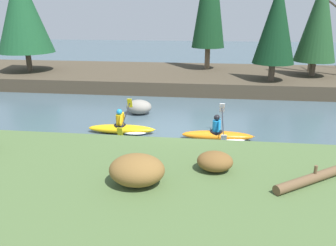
% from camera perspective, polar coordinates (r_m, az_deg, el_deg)
% --- Properties ---
extents(ground_plane, '(90.00, 90.00, 0.00)m').
position_cam_1_polar(ground_plane, '(13.23, 2.49, -1.85)').
color(ground_plane, '#425660').
extents(riverbank_near, '(44.00, 6.07, 0.72)m').
position_cam_1_polar(riverbank_near, '(8.24, -0.60, -12.62)').
color(riverbank_near, '#4C6638').
rests_on(riverbank_near, ground).
extents(riverbank_far, '(44.00, 8.02, 0.81)m').
position_cam_1_polar(riverbank_far, '(22.67, 4.56, 7.90)').
color(riverbank_far, '#473D2D').
rests_on(riverbank_far, ground).
extents(conifer_tree_far_left, '(3.62, 3.62, 6.60)m').
position_cam_1_polar(conifer_tree_far_left, '(24.35, -24.07, 17.42)').
color(conifer_tree_far_left, brown).
rests_on(conifer_tree_far_left, riverbank_far).
extents(conifer_tree_mid_left, '(2.36, 2.36, 5.60)m').
position_cam_1_polar(conifer_tree_mid_left, '(20.13, 18.39, 16.29)').
color(conifer_tree_mid_left, brown).
rests_on(conifer_tree_mid_left, riverbank_far).
extents(conifer_tree_centre, '(2.46, 2.46, 6.06)m').
position_cam_1_polar(conifer_tree_centre, '(22.55, 24.88, 16.19)').
color(conifer_tree_centre, brown).
rests_on(conifer_tree_centre, riverbank_far).
extents(bare_tree_upstream, '(3.84, 3.79, 6.99)m').
position_cam_1_polar(bare_tree_upstream, '(24.32, 24.42, 15.87)').
color(bare_tree_upstream, '#7A664C').
rests_on(bare_tree_upstream, riverbank_far).
extents(shrub_clump_third, '(1.34, 1.12, 0.73)m').
position_cam_1_polar(shrub_clump_third, '(7.91, -5.43, -8.13)').
color(shrub_clump_third, brown).
rests_on(shrub_clump_third, riverbank_near).
extents(shrub_clump_far_end, '(0.94, 0.78, 0.51)m').
position_cam_1_polar(shrub_clump_far_end, '(8.64, 8.18, -6.62)').
color(shrub_clump_far_end, brown).
rests_on(shrub_clump_far_end, riverbank_near).
extents(kayaker_lead, '(2.77, 2.06, 1.20)m').
position_cam_1_polar(kayaker_lead, '(12.67, 9.11, -2.07)').
color(kayaker_lead, orange).
rests_on(kayaker_lead, ground).
extents(kayaker_middle, '(2.78, 2.07, 1.20)m').
position_cam_1_polar(kayaker_middle, '(13.33, -7.64, -0.93)').
color(kayaker_middle, yellow).
rests_on(kayaker_middle, ground).
extents(boulder_midstream, '(1.21, 0.95, 0.69)m').
position_cam_1_polar(boulder_midstream, '(15.75, -5.08, 2.80)').
color(boulder_midstream, gray).
rests_on(boulder_midstream, ground).
extents(driftwood_log, '(1.88, 1.44, 0.44)m').
position_cam_1_polar(driftwood_log, '(8.65, 23.32, -9.02)').
color(driftwood_log, brown).
rests_on(driftwood_log, riverbank_near).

